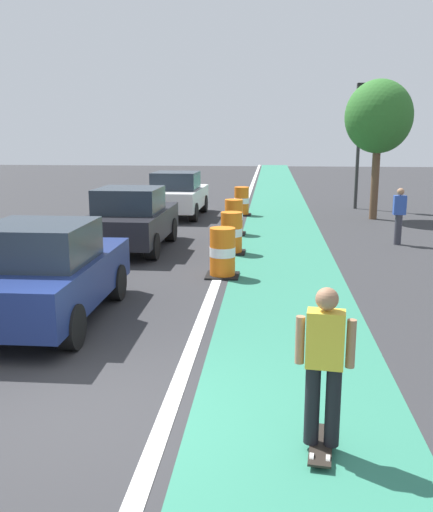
# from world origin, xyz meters

# --- Properties ---
(ground_plane) EXTENTS (100.00, 100.00, 0.00)m
(ground_plane) POSITION_xyz_m (0.00, 0.00, 0.00)
(ground_plane) COLOR #2D2D30
(bike_lane_strip) EXTENTS (2.50, 80.00, 0.01)m
(bike_lane_strip) POSITION_xyz_m (2.40, 12.00, 0.00)
(bike_lane_strip) COLOR #2D755B
(bike_lane_strip) RESTS_ON ground
(lane_divider_stripe) EXTENTS (0.20, 80.00, 0.01)m
(lane_divider_stripe) POSITION_xyz_m (0.90, 12.00, 0.01)
(lane_divider_stripe) COLOR silver
(lane_divider_stripe) RESTS_ON ground
(skateboarder_on_lane) EXTENTS (0.57, 0.82, 1.69)m
(skateboarder_on_lane) POSITION_xyz_m (2.56, -0.54, 0.91)
(skateboarder_on_lane) COLOR black
(skateboarder_on_lane) RESTS_ON ground
(parked_sedan_nearest) EXTENTS (1.95, 4.12, 1.70)m
(parked_sedan_nearest) POSITION_xyz_m (-1.69, 3.09, 0.83)
(parked_sedan_nearest) COLOR navy
(parked_sedan_nearest) RESTS_ON ground
(parked_sedan_second) EXTENTS (1.95, 4.12, 1.70)m
(parked_sedan_second) POSITION_xyz_m (-1.71, 9.14, 0.83)
(parked_sedan_second) COLOR black
(parked_sedan_second) RESTS_ON ground
(parked_sedan_third) EXTENTS (1.99, 4.14, 1.70)m
(parked_sedan_third) POSITION_xyz_m (-1.51, 15.48, 0.83)
(parked_sedan_third) COLOR silver
(parked_sedan_third) RESTS_ON ground
(traffic_barrel_front) EXTENTS (0.73, 0.73, 1.09)m
(traffic_barrel_front) POSITION_xyz_m (0.99, 6.40, 0.53)
(traffic_barrel_front) COLOR orange
(traffic_barrel_front) RESTS_ON ground
(traffic_barrel_mid) EXTENTS (0.73, 0.73, 1.09)m
(traffic_barrel_mid) POSITION_xyz_m (1.01, 8.94, 0.53)
(traffic_barrel_mid) COLOR orange
(traffic_barrel_mid) RESTS_ON ground
(traffic_barrel_back) EXTENTS (0.73, 0.73, 1.09)m
(traffic_barrel_back) POSITION_xyz_m (0.89, 11.83, 0.53)
(traffic_barrel_back) COLOR orange
(traffic_barrel_back) RESTS_ON ground
(traffic_barrel_far) EXTENTS (0.73, 0.73, 1.09)m
(traffic_barrel_far) POSITION_xyz_m (0.92, 16.10, 0.53)
(traffic_barrel_far) COLOR orange
(traffic_barrel_far) RESTS_ON ground
(traffic_light_corner) EXTENTS (0.41, 0.32, 5.10)m
(traffic_light_corner) POSITION_xyz_m (5.61, 18.51, 3.50)
(traffic_light_corner) COLOR #2D2D2D
(traffic_light_corner) RESTS_ON ground
(pedestrian_crossing) EXTENTS (0.34, 0.20, 1.61)m
(pedestrian_crossing) POSITION_xyz_m (5.66, 10.55, 0.86)
(pedestrian_crossing) COLOR #33333D
(pedestrian_crossing) RESTS_ON ground
(street_tree_sidewalk) EXTENTS (2.40, 2.40, 5.00)m
(street_tree_sidewalk) POSITION_xyz_m (5.82, 15.52, 3.67)
(street_tree_sidewalk) COLOR brown
(street_tree_sidewalk) RESTS_ON ground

